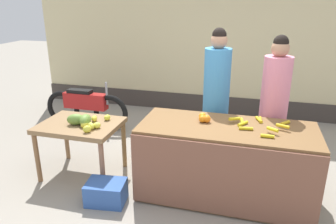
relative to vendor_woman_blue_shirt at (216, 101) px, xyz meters
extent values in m
plane|color=gray|center=(-0.24, -0.66, -0.96)|extent=(24.00, 24.00, 0.00)
cube|color=beige|center=(-0.24, 2.35, 0.50)|extent=(7.68, 0.20, 2.93)
cube|color=#3F3833|center=(-0.24, 2.24, -0.78)|extent=(7.68, 0.04, 0.36)
cube|color=brown|center=(0.22, -0.66, -0.52)|extent=(1.97, 0.83, 0.89)
cube|color=brown|center=(0.22, -1.09, -0.52)|extent=(1.97, 0.03, 0.83)
cube|color=olive|center=(-1.64, -0.66, -0.26)|extent=(1.00, 0.76, 0.06)
cylinder|color=#89613E|center=(-2.09, -1.00, -0.63)|extent=(0.06, 0.06, 0.67)
cylinder|color=#92654C|center=(-1.19, -1.00, -0.63)|extent=(0.06, 0.06, 0.67)
cylinder|color=#896444|center=(-2.09, -0.33, -0.63)|extent=(0.06, 0.06, 0.67)
cylinder|color=olive|center=(-1.19, -0.33, -0.63)|extent=(0.06, 0.06, 0.67)
cylinder|color=gold|center=(0.42, -0.72, -0.06)|extent=(0.15, 0.05, 0.04)
cylinder|color=yellow|center=(0.38, -0.58, -0.06)|extent=(0.12, 0.15, 0.04)
cylinder|color=gold|center=(0.84, -0.43, -0.06)|extent=(0.12, 0.13, 0.04)
cylinder|color=gold|center=(0.37, -0.50, -0.06)|extent=(0.05, 0.14, 0.04)
cylinder|color=gold|center=(0.57, -0.40, -0.06)|extent=(0.04, 0.14, 0.04)
cylinder|color=yellow|center=(0.64, -0.87, -0.06)|extent=(0.14, 0.04, 0.04)
cylinder|color=yellow|center=(0.56, -0.40, -0.06)|extent=(0.09, 0.16, 0.04)
cylinder|color=yellow|center=(0.70, -0.75, -0.03)|extent=(0.12, 0.10, 0.04)
cylinder|color=gold|center=(0.81, -0.62, -0.03)|extent=(0.14, 0.09, 0.04)
cylinder|color=gold|center=(0.28, -0.53, -0.03)|extent=(0.13, 0.09, 0.04)
sphere|color=orange|center=(-0.07, -0.61, -0.03)|extent=(0.09, 0.09, 0.09)
sphere|color=orange|center=(-0.09, -0.53, -0.03)|extent=(0.09, 0.09, 0.09)
sphere|color=orange|center=(-0.08, -0.51, -0.04)|extent=(0.07, 0.07, 0.07)
sphere|color=orange|center=(-0.02, -0.61, -0.03)|extent=(0.09, 0.09, 0.09)
ellipsoid|color=#E5C948|center=(-1.59, -0.64, -0.19)|extent=(0.08, 0.11, 0.09)
ellipsoid|color=#D4D93D|center=(-1.35, -0.47, -0.20)|extent=(0.09, 0.11, 0.08)
ellipsoid|color=#DAD544|center=(-1.35, -0.76, -0.19)|extent=(0.12, 0.12, 0.08)
ellipsoid|color=gold|center=(-1.50, -0.78, -0.20)|extent=(0.12, 0.13, 0.08)
ellipsoid|color=#D7D545|center=(-1.40, -0.81, -0.19)|extent=(0.13, 0.13, 0.09)
ellipsoid|color=#D7D53F|center=(-1.40, -0.91, -0.19)|extent=(0.12, 0.12, 0.09)
ellipsoid|color=gold|center=(-1.49, -0.55, -0.20)|extent=(0.10, 0.13, 0.08)
ellipsoid|color=olive|center=(-1.54, -0.71, -0.16)|extent=(0.18, 0.24, 0.14)
ellipsoid|color=olive|center=(-1.66, -0.72, -0.16)|extent=(0.25, 0.21, 0.14)
cylinder|color=#33333D|center=(0.00, 0.00, -0.59)|extent=(0.29, 0.29, 0.74)
cylinder|color=#3F8CCC|center=(0.00, 0.00, 0.23)|extent=(0.34, 0.34, 0.91)
sphere|color=tan|center=(0.00, 0.00, 0.78)|extent=(0.21, 0.21, 0.21)
sphere|color=black|center=(0.00, 0.00, 0.85)|extent=(0.18, 0.18, 0.18)
cylinder|color=#33333D|center=(0.73, -0.04, -0.60)|extent=(0.29, 0.29, 0.72)
cylinder|color=pink|center=(0.73, -0.04, 0.19)|extent=(0.34, 0.34, 0.87)
sphere|color=tan|center=(0.73, -0.04, 0.72)|extent=(0.21, 0.21, 0.21)
sphere|color=black|center=(0.73, -0.04, 0.79)|extent=(0.18, 0.18, 0.18)
torus|color=black|center=(-1.94, 0.83, -0.64)|extent=(0.65, 0.09, 0.65)
torus|color=black|center=(-2.89, 0.83, -0.64)|extent=(0.65, 0.09, 0.65)
cube|color=#A51919|center=(-2.41, 0.83, -0.46)|extent=(0.80, 0.18, 0.28)
cube|color=black|center=(-2.51, 0.83, -0.30)|extent=(0.44, 0.16, 0.08)
cylinder|color=gray|center=(-1.99, 0.83, -0.29)|extent=(0.04, 0.04, 0.40)
cube|color=#3359A5|center=(-1.07, -1.18, -0.83)|extent=(0.48, 0.37, 0.26)
ellipsoid|color=tan|center=(-0.89, -0.06, -0.71)|extent=(0.38, 0.32, 0.50)
camera|label=1|loc=(0.47, -4.06, 1.28)|focal=34.48mm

